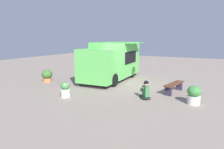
{
  "coord_description": "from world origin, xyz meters",
  "views": [
    {
      "loc": [
        -11.63,
        -5.0,
        2.8
      ],
      "look_at": [
        -2.39,
        -0.26,
        0.95
      ],
      "focal_mm": 32.53,
      "sensor_mm": 36.0,
      "label": 1
    }
  ],
  "objects_px": {
    "planter_flowering_far": "(194,95)",
    "food_truck": "(112,62)",
    "plaza_bench": "(174,85)",
    "planter_flowering_side": "(47,76)",
    "person_customer": "(146,92)",
    "planter_flowering_near": "(65,90)"
  },
  "relations": [
    {
      "from": "planter_flowering_far",
      "to": "planter_flowering_side",
      "type": "distance_m",
      "value": 8.95
    },
    {
      "from": "food_truck",
      "to": "planter_flowering_side",
      "type": "xyz_separation_m",
      "value": [
        -2.64,
        3.36,
        -0.82
      ]
    },
    {
      "from": "food_truck",
      "to": "planter_flowering_near",
      "type": "height_order",
      "value": "food_truck"
    },
    {
      "from": "food_truck",
      "to": "plaza_bench",
      "type": "height_order",
      "value": "food_truck"
    },
    {
      "from": "food_truck",
      "to": "planter_flowering_side",
      "type": "distance_m",
      "value": 4.35
    },
    {
      "from": "planter_flowering_near",
      "to": "planter_flowering_side",
      "type": "relative_size",
      "value": 0.92
    },
    {
      "from": "food_truck",
      "to": "plaza_bench",
      "type": "bearing_deg",
      "value": -109.59
    },
    {
      "from": "planter_flowering_near",
      "to": "planter_flowering_side",
      "type": "xyz_separation_m",
      "value": [
        2.16,
        3.31,
        0.05
      ]
    },
    {
      "from": "person_customer",
      "to": "plaza_bench",
      "type": "bearing_deg",
      "value": -29.46
    },
    {
      "from": "planter_flowering_side",
      "to": "planter_flowering_far",
      "type": "bearing_deg",
      "value": -93.01
    },
    {
      "from": "food_truck",
      "to": "planter_flowering_side",
      "type": "relative_size",
      "value": 6.84
    },
    {
      "from": "planter_flowering_far",
      "to": "food_truck",
      "type": "bearing_deg",
      "value": 60.86
    },
    {
      "from": "food_truck",
      "to": "person_customer",
      "type": "relative_size",
      "value": 6.24
    },
    {
      "from": "person_customer",
      "to": "planter_flowering_side",
      "type": "xyz_separation_m",
      "value": [
        0.68,
        6.85,
        0.06
      ]
    },
    {
      "from": "food_truck",
      "to": "plaza_bench",
      "type": "xyz_separation_m",
      "value": [
        -1.59,
        -4.47,
        -0.85
      ]
    },
    {
      "from": "food_truck",
      "to": "plaza_bench",
      "type": "distance_m",
      "value": 4.82
    },
    {
      "from": "food_truck",
      "to": "planter_flowering_near",
      "type": "bearing_deg",
      "value": 179.4
    },
    {
      "from": "planter_flowering_far",
      "to": "plaza_bench",
      "type": "height_order",
      "value": "planter_flowering_far"
    },
    {
      "from": "food_truck",
      "to": "planter_flowering_far",
      "type": "bearing_deg",
      "value": -119.14
    },
    {
      "from": "plaza_bench",
      "to": "planter_flowering_side",
      "type": "bearing_deg",
      "value": 97.61
    },
    {
      "from": "food_truck",
      "to": "planter_flowering_far",
      "type": "height_order",
      "value": "food_truck"
    },
    {
      "from": "planter_flowering_far",
      "to": "plaza_bench",
      "type": "xyz_separation_m",
      "value": [
        1.52,
        1.11,
        -0.02
      ]
    }
  ]
}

